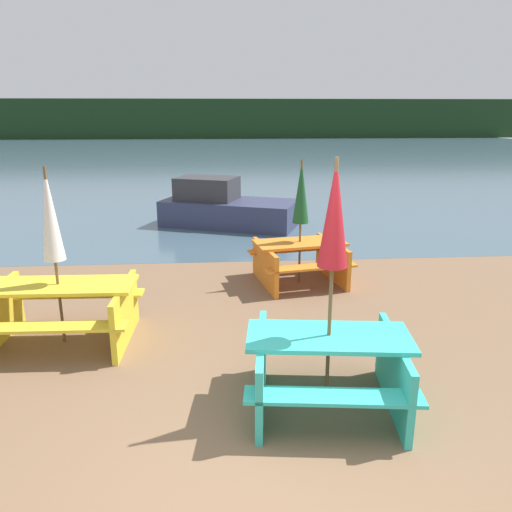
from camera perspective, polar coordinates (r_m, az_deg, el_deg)
The scene contains 10 objects.
ground_plane at distance 4.26m, azimuth 0.78°, elevation -26.08°, with size 60.00×60.00×0.00m, color brown.
water at distance 34.52m, azimuth -3.83°, elevation 11.53°, with size 60.00×50.00×0.00m.
far_treeline at distance 54.41m, azimuth -4.08°, elevation 15.38°, with size 80.00×1.60×4.00m.
picnic_table_teal at distance 5.10m, azimuth 8.19°, elevation -12.09°, with size 1.74×1.55×0.77m.
picnic_table_yellow at distance 6.82m, azimuth -21.42°, elevation -5.44°, with size 1.92×1.43×0.79m.
picnic_table_orange at distance 8.58m, azimuth 4.99°, elevation -0.23°, with size 1.74×1.63×0.73m.
umbrella_white at distance 6.50m, azimuth -22.49°, elevation 4.28°, with size 0.26×0.26×2.25m.
umbrella_darkgreen at distance 8.33m, azimuth 5.18°, elevation 7.19°, with size 0.27×0.27×2.10m.
umbrella_crimson at distance 4.59m, azimuth 8.94°, elevation 4.51°, with size 0.28×0.28×2.48m.
boat at distance 12.92m, azimuth -3.57°, elevation 5.53°, with size 3.69×2.60×1.23m.
Camera 1 is at (-0.28, -3.13, 2.87)m, focal length 35.00 mm.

